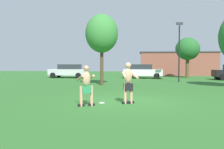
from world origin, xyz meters
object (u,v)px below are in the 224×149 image
Objects in this scene: car_white_near_post at (143,71)px; lamp_post at (179,45)px; tree_behind_players at (188,49)px; frisbee at (102,103)px; car_silver_mid_lot at (69,71)px; player_in_black at (128,82)px; player_with_cap at (86,84)px; tree_left_field at (102,34)px.

car_white_near_post is 0.82× the size of lamp_post.
tree_behind_players is (1.93, 6.34, -0.01)m from lamp_post.
frisbee is 0.06× the size of car_silver_mid_lot.
player_in_black is 19.84m from tree_behind_players.
car_silver_mid_lot is 13.98m from tree_behind_players.
player_with_cap is at bearing -122.02° from frisbee.
player_with_cap is 9.94m from tree_left_field.
lamp_post is at bearing -106.90° from tree_behind_players.
lamp_post is at bearing 72.15° from player_in_black.
car_silver_mid_lot is (-6.62, 17.48, 0.81)m from frisbee.
player_with_cap reaches higher than frisbee.
frisbee is at bearing -112.51° from lamp_post.
car_silver_mid_lot is 13.05m from lamp_post.
car_silver_mid_lot is at bearing 110.73° from frisbee.
car_white_near_post is 5.81m from tree_behind_players.
car_silver_mid_lot is (-8.57, -0.14, 0.00)m from car_white_near_post.
player_with_cap is at bearing -71.50° from car_silver_mid_lot.
lamp_post is at bearing -58.36° from car_white_near_post.
tree_behind_players is (5.93, 18.78, 2.38)m from player_in_black.
car_white_near_post is 10.11m from tree_left_field.
player_in_black reaches higher than car_white_near_post.
tree_behind_players is at bearing 73.10° from lamp_post.
lamp_post is at bearing -23.23° from car_silver_mid_lot.
lamp_post reaches higher than frisbee.
car_silver_mid_lot is at bearing -179.08° from car_white_near_post.
player_in_black is 0.33× the size of lamp_post.
car_white_near_post and car_silver_mid_lot have the same top height.
tree_left_field reaches higher than player_in_black.
player_with_cap is 0.35× the size of tree_behind_players.
tree_behind_players is at bearing 50.42° from tree_left_field.
tree_left_field is (5.29, -8.88, 3.18)m from car_silver_mid_lot.
car_silver_mid_lot is at bearing -174.64° from tree_behind_players.
player_with_cap is at bearing -111.17° from tree_behind_players.
player_with_cap is 21.12m from tree_behind_players.
player_with_cap is at bearing -84.98° from tree_left_field.
car_white_near_post is at bearing 83.67° from frisbee.
car_white_near_post reaches higher than frisbee.
lamp_post is 0.97× the size of tree_left_field.
player_with_cap is 0.30× the size of tree_left_field.
car_silver_mid_lot is 0.79× the size of tree_left_field.
player_in_black is 19.14m from car_silver_mid_lot.
lamp_post is at bearing 66.87° from player_with_cap.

